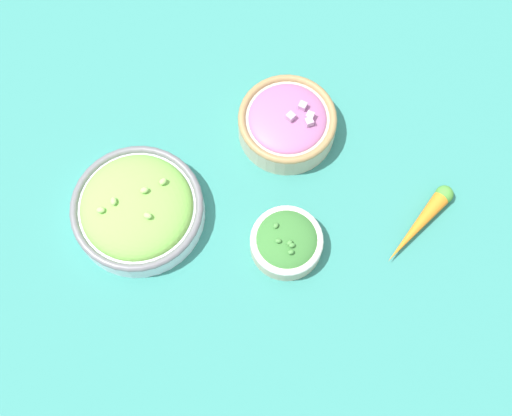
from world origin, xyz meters
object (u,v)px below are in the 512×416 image
object	(u,v)px
bowl_lettuce	(137,209)
bowl_red_onion	(287,123)
bowl_broccoli	(287,242)
loose_carrot	(421,222)

from	to	relation	value
bowl_lettuce	bowl_red_onion	size ratio (longest dim) A/B	1.30
bowl_broccoli	bowl_lettuce	bearing A→B (deg)	24.43
loose_carrot	bowl_lettuce	bearing A→B (deg)	-51.03
bowl_broccoli	bowl_lettuce	size ratio (longest dim) A/B	0.54
bowl_broccoli	bowl_lettuce	distance (m)	0.23
bowl_red_onion	loose_carrot	bearing A→B (deg)	178.94
bowl_red_onion	loose_carrot	xyz separation A→B (m)	(-0.26, 0.00, -0.02)
bowl_broccoli	bowl_red_onion	size ratio (longest dim) A/B	0.71
bowl_red_onion	loose_carrot	world-z (taller)	bowl_red_onion
bowl_broccoli	bowl_lettuce	xyz separation A→B (m)	(0.21, 0.10, 0.00)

